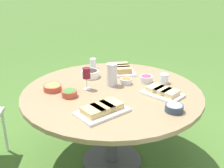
# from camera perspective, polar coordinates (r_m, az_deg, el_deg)

# --- Properties ---
(ground_plane) EXTENTS (40.00, 40.00, 0.00)m
(ground_plane) POSITION_cam_1_polar(r_m,az_deg,el_deg) (2.71, 0.00, -15.23)
(ground_plane) COLOR #446B2B
(dining_table) EXTENTS (1.50, 1.50, 0.71)m
(dining_table) POSITION_cam_1_polar(r_m,az_deg,el_deg) (2.38, 0.00, -3.28)
(dining_table) COLOR #4C4C51
(dining_table) RESTS_ON ground_plane
(water_pitcher) EXTENTS (0.10, 0.09, 0.20)m
(water_pitcher) POSITION_cam_1_polar(r_m,az_deg,el_deg) (2.42, -0.01, 1.94)
(water_pitcher) COLOR silver
(water_pitcher) RESTS_ON dining_table
(wine_glass) EXTENTS (0.07, 0.07, 0.19)m
(wine_glass) POSITION_cam_1_polar(r_m,az_deg,el_deg) (2.33, -5.19, 2.03)
(wine_glass) COLOR silver
(wine_glass) RESTS_ON dining_table
(platter_bread_main) EXTENTS (0.31, 0.35, 0.07)m
(platter_bread_main) POSITION_cam_1_polar(r_m,az_deg,el_deg) (2.76, 2.09, 3.05)
(platter_bread_main) COLOR white
(platter_bread_main) RESTS_ON dining_table
(platter_charcuterie) EXTENTS (0.40, 0.42, 0.06)m
(platter_charcuterie) POSITION_cam_1_polar(r_m,az_deg,el_deg) (1.98, -1.96, -5.19)
(platter_charcuterie) COLOR white
(platter_charcuterie) RESTS_ON dining_table
(platter_sandwich_side) EXTENTS (0.37, 0.33, 0.06)m
(platter_sandwich_side) POSITION_cam_1_polar(r_m,az_deg,el_deg) (2.28, 10.23, -1.65)
(platter_sandwich_side) COLOR white
(platter_sandwich_side) RESTS_ON dining_table
(bowl_fries) EXTENTS (0.15, 0.15, 0.05)m
(bowl_fries) POSITION_cam_1_polar(r_m,az_deg,el_deg) (2.39, -11.99, -0.71)
(bowl_fries) COLOR #B74733
(bowl_fries) RESTS_ON dining_table
(bowl_salad) EXTENTS (0.12, 0.12, 0.05)m
(bowl_salad) POSITION_cam_1_polar(r_m,az_deg,el_deg) (2.25, -8.65, -1.84)
(bowl_salad) COLOR #B74733
(bowl_salad) RESTS_ON dining_table
(bowl_olives) EXTENTS (0.17, 0.17, 0.07)m
(bowl_olives) POSITION_cam_1_polar(r_m,az_deg,el_deg) (2.63, -4.46, 2.16)
(bowl_olives) COLOR white
(bowl_olives) RESTS_ON dining_table
(bowl_dip_red) EXTENTS (0.11, 0.11, 0.06)m
(bowl_dip_red) POSITION_cam_1_polar(r_m,az_deg,el_deg) (2.53, 6.95, 1.09)
(bowl_dip_red) COLOR silver
(bowl_dip_red) RESTS_ON dining_table
(bowl_dip_cream) EXTENTS (0.13, 0.13, 0.05)m
(bowl_dip_cream) POSITION_cam_1_polar(r_m,az_deg,el_deg) (2.05, 12.52, -4.73)
(bowl_dip_cream) COLOR #334256
(bowl_dip_cream) RESTS_ON dining_table
(bowl_roasted_veg) EXTENTS (0.10, 0.10, 0.05)m
(bowl_roasted_veg) POSITION_cam_1_polar(r_m,az_deg,el_deg) (2.48, 2.87, 0.63)
(bowl_roasted_veg) COLOR silver
(bowl_roasted_veg) RESTS_ON dining_table
(cup_water_near) EXTENTS (0.08, 0.08, 0.09)m
(cup_water_near) POSITION_cam_1_polar(r_m,az_deg,el_deg) (2.52, 10.54, 1.09)
(cup_water_near) COLOR silver
(cup_water_near) RESTS_ON dining_table
(cup_water_far) EXTENTS (0.06, 0.06, 0.10)m
(cup_water_far) POSITION_cam_1_polar(r_m,az_deg,el_deg) (2.87, -3.89, 4.18)
(cup_water_far) COLOR silver
(cup_water_far) RESTS_ON dining_table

